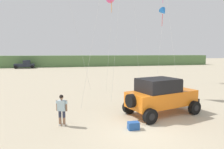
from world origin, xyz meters
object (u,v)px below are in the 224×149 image
at_px(distant_pickup, 25,65).
at_px(cooler_box, 133,126).
at_px(kite_yellow_diamond, 164,12).
at_px(jeep, 161,95).
at_px(person_watching, 62,108).

bearing_deg(distant_pickup, cooler_box, -73.79).
height_order(cooler_box, kite_yellow_diamond, kite_yellow_diamond).
bearing_deg(distant_pickup, kite_yellow_diamond, -52.21).
relative_size(cooler_box, kite_yellow_diamond, 0.06).
xyz_separation_m(jeep, person_watching, (-5.97, -0.54, -0.26)).
xyz_separation_m(jeep, distant_pickup, (-15.00, 41.05, -0.26)).
height_order(person_watching, kite_yellow_diamond, kite_yellow_diamond).
distance_m(jeep, person_watching, 6.00).
height_order(jeep, kite_yellow_diamond, kite_yellow_diamond).
xyz_separation_m(jeep, cooler_box, (-2.51, -1.91, -1.01)).
distance_m(cooler_box, kite_yellow_diamond, 19.58).
relative_size(jeep, distant_pickup, 1.06).
bearing_deg(kite_yellow_diamond, person_watching, -134.20).
bearing_deg(kite_yellow_diamond, cooler_box, -122.83).
height_order(cooler_box, distant_pickup, distant_pickup).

